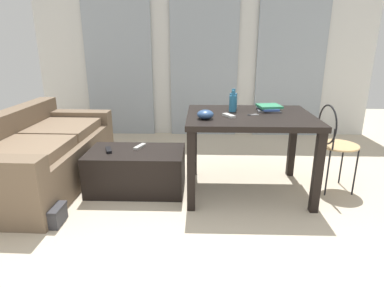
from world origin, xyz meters
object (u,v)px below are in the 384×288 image
wire_chair (333,138)px  bowl (205,114)px  couch (40,155)px  coffee_table (137,170)px  tv_remote_secondary (109,150)px  book_stack (269,108)px  tv_remote_on_table (229,116)px  shoebox (41,215)px  bottle_near (233,103)px  scissors (251,115)px  tv_remote_primary (140,147)px  craft_table (249,126)px  bottle_far (233,101)px

wire_chair → bowl: 1.28m
couch → bowl: bowl is taller
coffee_table → tv_remote_secondary: bearing=-176.1°
couch → wire_chair: (2.94, -0.09, 0.24)m
couch → book_stack: (2.33, 0.05, 0.50)m
coffee_table → tv_remote_on_table: (0.89, -0.10, 0.58)m
tv_remote_on_table → shoebox: size_ratio=0.40×
coffee_table → bowl: (0.67, -0.18, 0.61)m
couch → bottle_near: 2.05m
bottle_near → bowl: bottle_near is taller
scissors → tv_remote_secondary: 1.41m
bowl → tv_remote_primary: bowl is taller
tv_remote_secondary → shoebox: bearing=-141.6°
wire_chair → bowl: bearing=-169.1°
couch → craft_table: (2.13, -0.14, 0.37)m
craft_table → bottle_near: size_ratio=5.78×
coffee_table → tv_remote_primary: 0.24m
bottle_far → tv_remote_secondary: 1.32m
wire_chair → tv_remote_on_table: 1.06m
bottle_near → tv_remote_on_table: (-0.05, -0.23, -0.07)m
wire_chair → book_stack: size_ratio=3.14×
couch → tv_remote_secondary: bearing=-11.6°
bottle_far → bowl: (-0.28, -0.44, -0.05)m
craft_table → tv_remote_on_table: bearing=-153.7°
wire_chair → coffee_table: bearing=-178.3°
book_stack → tv_remote_primary: 1.33m
bottle_far → bowl: 0.52m
bottle_near → tv_remote_primary: size_ratio=1.19×
tv_remote_on_table → bottle_far: bearing=48.4°
coffee_table → wire_chair: (1.91, 0.05, 0.34)m
tv_remote_on_table → couch: bearing=142.4°
tv_remote_secondary → coffee_table: bearing=-16.3°
bottle_far → scissors: (0.15, -0.27, -0.08)m
tv_remote_primary → tv_remote_secondary: (-0.28, -0.12, 0.00)m
couch → bowl: size_ratio=13.19×
craft_table → wire_chair: (0.81, 0.05, -0.13)m
bottle_near → shoebox: bottle_near is taller
coffee_table → bottle_far: bottle_far is taller
bottle_far → book_stack: 0.35m
bottle_near → book_stack: (0.36, 0.05, -0.06)m
craft_table → scissors: bearing=-65.5°
couch → tv_remote_secondary: couch is taller
tv_remote_primary → tv_remote_secondary: 0.31m
couch → bowl: 1.81m
couch → tv_remote_primary: size_ratio=11.35×
wire_chair → bowl: size_ratio=5.91×
coffee_table → tv_remote_secondary: 0.34m
bottle_near → couch: bearing=179.9°
couch → craft_table: size_ratio=1.64×
wire_chair → tv_remote_primary: size_ratio=5.09×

